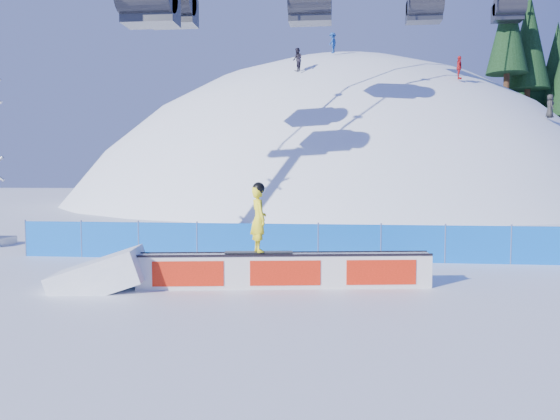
# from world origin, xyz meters

# --- Properties ---
(ground) EXTENTS (160.00, 160.00, 0.00)m
(ground) POSITION_xyz_m (0.00, 0.00, 0.00)
(ground) COLOR white
(ground) RESTS_ON ground
(snow_hill) EXTENTS (64.00, 64.00, 64.00)m
(snow_hill) POSITION_xyz_m (0.00, 42.00, -18.00)
(snow_hill) COLOR white
(snow_hill) RESTS_ON ground
(safety_fence) EXTENTS (22.05, 0.05, 1.30)m
(safety_fence) POSITION_xyz_m (0.00, 4.50, 0.60)
(safety_fence) COLOR blue
(safety_fence) RESTS_ON ground
(rail_box) EXTENTS (7.28, 1.56, 0.87)m
(rail_box) POSITION_xyz_m (-1.68, 0.34, 0.43)
(rail_box) COLOR silver
(rail_box) RESTS_ON ground
(snow_ramp) EXTENTS (2.48, 1.75, 1.43)m
(snow_ramp) POSITION_xyz_m (-6.19, -0.32, 0.00)
(snow_ramp) COLOR white
(snow_ramp) RESTS_ON ground
(snowboarder) EXTENTS (1.71, 0.70, 1.76)m
(snowboarder) POSITION_xyz_m (-2.32, 0.25, 1.74)
(snowboarder) COLOR black
(snowboarder) RESTS_ON rail_box
(distant_skiers) EXTENTS (18.67, 6.66, 7.62)m
(distant_skiers) POSITION_xyz_m (3.61, 29.46, 11.00)
(distant_skiers) COLOR black
(distant_skiers) RESTS_ON ground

